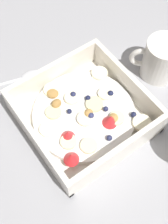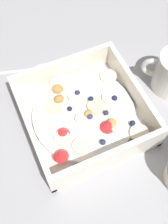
% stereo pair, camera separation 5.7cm
% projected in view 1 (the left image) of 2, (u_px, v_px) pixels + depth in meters
% --- Properties ---
extents(ground_plane, '(2.40, 2.40, 0.00)m').
position_uv_depth(ground_plane, '(83.00, 115.00, 0.60)').
color(ground_plane, '#9E9EA3').
extents(fruit_bowl, '(0.23, 0.23, 0.07)m').
position_uv_depth(fruit_bowl, '(84.00, 115.00, 0.58)').
color(fruit_bowl, white).
rests_on(fruit_bowl, ground).
extents(spoon, '(0.07, 0.17, 0.01)m').
position_uv_depth(spoon, '(20.00, 78.00, 0.64)').
color(spoon, silver).
rests_on(spoon, ground).
extents(coffee_mug, '(0.09, 0.10, 0.09)m').
position_uv_depth(coffee_mug, '(161.00, 59.00, 0.62)').
color(coffee_mug, white).
rests_on(coffee_mug, ground).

